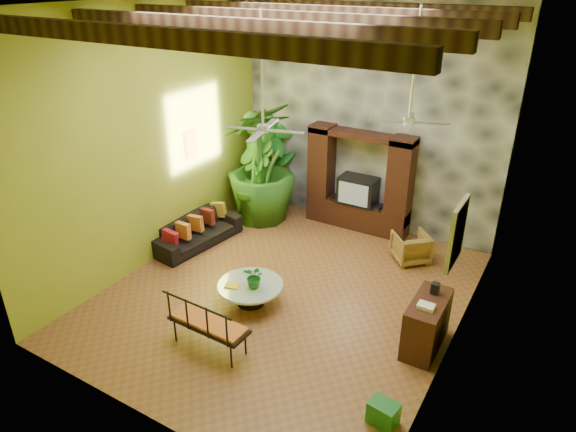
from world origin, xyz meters
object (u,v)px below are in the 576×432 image
Objects in this scene: iron_bench at (205,322)px; entertainment_center at (358,188)px; ceiling_fan_front at (263,116)px; sofa at (196,231)px; coffee_table at (251,291)px; tall_plant_a at (271,161)px; tall_plant_c at (261,163)px; wicker_armchair at (411,247)px; side_console at (426,324)px; green_bin at (383,413)px; ceiling_fan_back at (410,108)px; tall_plant_b at (253,179)px.

entertainment_center is at bearing 88.86° from iron_bench.
ceiling_fan_front reaches higher than iron_bench.
coffee_table is (2.27, -1.23, -0.05)m from sofa.
tall_plant_a is at bearing 117.36° from coffee_table.
sofa is (-2.45, 0.99, -3.10)m from ceiling_fan_front.
wicker_armchair is at bearing -1.39° from tall_plant_c.
green_bin is (0.00, -1.78, -0.27)m from side_console.
iron_bench is (0.13, -1.40, 0.29)m from coffee_table.
coffee_table is (1.94, -3.74, -0.93)m from tall_plant_a.
entertainment_center is 4.29m from side_console.
sofa is at bearing 134.02° from iron_bench.
ceiling_fan_back is 4.89m from tall_plant_a.
ceiling_fan_front reaches higher than tall_plant_c.
ceiling_fan_back is at bearing 61.90° from iron_bench.
green_bin is at bearing -71.70° from ceiling_fan_back.
ceiling_fan_back is 0.78× the size of tall_plant_a.
ceiling_fan_front reaches higher than wicker_armchair.
sofa reaches higher than coffee_table.
tall_plant_c is 5.49m from side_console.
sofa is at bearing 171.15° from side_console.
sofa is at bearing -171.80° from ceiling_fan_back.
tall_plant_b reaches higher than sofa.
tall_plant_b is 4.69m from iron_bench.
ceiling_fan_front is 1.00× the size of ceiling_fan_back.
ceiling_fan_front is 0.89× the size of tall_plant_b.
green_bin is (2.85, -1.57, -3.24)m from ceiling_fan_front.
side_console is at bearing -53.02° from ceiling_fan_back.
ceiling_fan_front is 0.78× the size of tall_plant_a.
side_console is at bearing 4.13° from ceiling_fan_front.
entertainment_center is 3.74m from sofa.
ceiling_fan_front reaches higher than tall_plant_b.
coffee_table is at bearing -137.19° from ceiling_fan_back.
coffee_table is (-0.18, -0.24, -3.15)m from ceiling_fan_front.
tall_plant_b is 0.43m from tall_plant_c.
side_console is (4.76, -2.56, -0.98)m from tall_plant_c.
tall_plant_a is at bearing -179.19° from entertainment_center.
entertainment_center reaches higher than side_console.
wicker_armchair is 4.38m from green_bin.
ceiling_fan_front is 3.29m from iron_bench.
iron_bench is (2.40, -2.63, 0.25)m from sofa.
tall_plant_c is 3.65m from coffee_table.
tall_plant_b is at bearing 153.62° from side_console.
ceiling_fan_front is 1.59× the size of coffee_table.
ceiling_fan_front is 4.59m from green_bin.
sofa is at bearing -104.50° from tall_plant_b.
side_console is 1.80m from green_bin.
ceiling_fan_front is 4.12m from side_console.
wicker_armchair is at bearing 55.94° from coffee_table.
ceiling_fan_back reaches higher than iron_bench.
sofa is 2.69m from tall_plant_a.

